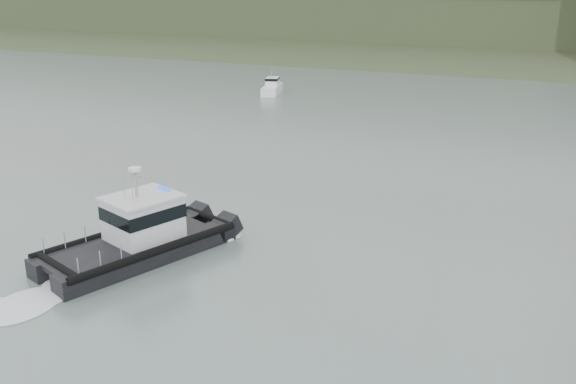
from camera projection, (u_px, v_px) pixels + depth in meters
name	position (u px, v px, depth m)	size (l,w,h in m)	color
ground	(241.00, 291.00, 28.41)	(400.00, 400.00, 0.00)	slate
headlands	(526.00, 10.00, 134.57)	(500.00, 105.36, 27.12)	#304125
patrol_boat	(139.00, 234.00, 31.58)	(6.61, 10.41, 4.75)	black
motorboat	(272.00, 87.00, 77.55)	(3.23, 5.69, 2.97)	white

